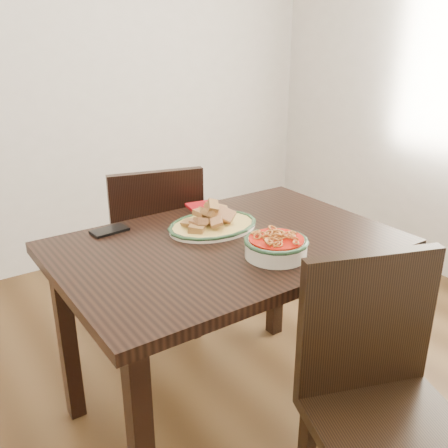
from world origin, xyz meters
TOP-DOWN VIEW (x-y plane):
  - floor at (0.00, 0.00)m, footprint 3.50×3.50m
  - wall_back at (0.00, 1.75)m, footprint 3.50×0.10m
  - dining_table at (-0.06, 0.02)m, footprint 1.20×0.80m
  - chair_far at (-0.04, 0.66)m, footprint 0.51×0.51m
  - chair_near at (0.00, -0.64)m, footprint 0.54×0.54m
  - fish_plate at (-0.04, 0.15)m, footprint 0.35×0.27m
  - noodle_bowl at (-0.00, -0.18)m, footprint 0.22×0.22m
  - smartphone at (-0.38, 0.35)m, footprint 0.14×0.08m
  - napkin at (0.06, 0.38)m, footprint 0.14×0.12m

SIDE VIEW (x-z plane):
  - floor at x=0.00m, z-range 0.00..0.00m
  - chair_far at x=-0.04m, z-range 0.05..0.94m
  - chair_near at x=0.00m, z-range 0.05..0.94m
  - dining_table at x=-0.06m, z-range 0.28..1.03m
  - smartphone at x=-0.38m, z-range 0.75..0.76m
  - napkin at x=0.06m, z-range 0.75..0.76m
  - noodle_bowl at x=0.00m, z-range 0.75..0.83m
  - fish_plate at x=-0.04m, z-range 0.74..0.85m
  - wall_back at x=0.00m, z-range 0.00..2.60m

